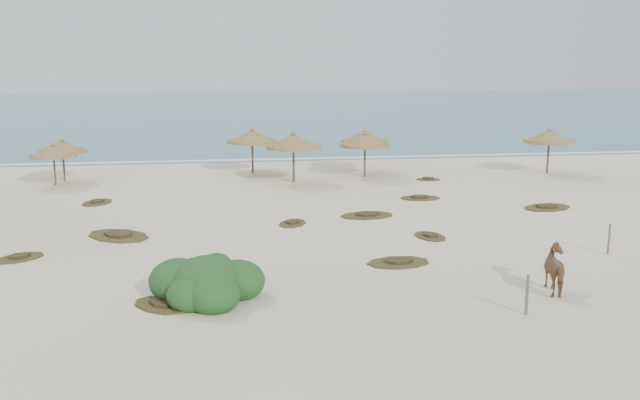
# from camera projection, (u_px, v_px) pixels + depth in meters

# --- Properties ---
(ground) EXTENTS (160.00, 160.00, 0.00)m
(ground) POSITION_uv_depth(u_px,v_px,m) (314.00, 260.00, 26.16)
(ground) COLOR #F4E3C8
(ground) RESTS_ON ground
(ocean) EXTENTS (200.00, 100.00, 0.01)m
(ocean) POSITION_uv_depth(u_px,v_px,m) (240.00, 110.00, 98.89)
(ocean) COLOR #2B5D81
(ocean) RESTS_ON ground
(foam_line) EXTENTS (70.00, 0.60, 0.01)m
(foam_line) POSITION_uv_depth(u_px,v_px,m) (265.00, 160.00, 51.37)
(foam_line) COLOR white
(foam_line) RESTS_ON ground
(palapa_0) EXTENTS (3.08, 3.08, 2.53)m
(palapa_0) POSITION_uv_depth(u_px,v_px,m) (53.00, 152.00, 40.87)
(palapa_0) COLOR brown
(palapa_0) RESTS_ON ground
(palapa_1) EXTENTS (3.20, 3.20, 2.65)m
(palapa_1) POSITION_uv_depth(u_px,v_px,m) (63.00, 147.00, 42.09)
(palapa_1) COLOR brown
(palapa_1) RESTS_ON ground
(palapa_2) EXTENTS (4.24, 4.24, 3.00)m
(palapa_2) POSITION_uv_depth(u_px,v_px,m) (252.00, 137.00, 45.00)
(palapa_2) COLOR brown
(palapa_2) RESTS_ON ground
(palapa_3) EXTENTS (3.46, 3.46, 3.09)m
(palapa_3) POSITION_uv_depth(u_px,v_px,m) (293.00, 142.00, 41.72)
(palapa_3) COLOR brown
(palapa_3) RESTS_ON ground
(palapa_4) EXTENTS (4.06, 4.06, 2.88)m
(palapa_4) POSITION_uv_depth(u_px,v_px,m) (365.00, 141.00, 43.68)
(palapa_4) COLOR brown
(palapa_4) RESTS_ON ground
(palapa_5) EXTENTS (3.80, 3.80, 2.87)m
(palapa_5) POSITION_uv_depth(u_px,v_px,m) (365.00, 137.00, 45.65)
(palapa_5) COLOR brown
(palapa_5) RESTS_ON ground
(palapa_6) EXTENTS (3.95, 3.95, 2.99)m
(palapa_6) POSITION_uv_depth(u_px,v_px,m) (549.00, 137.00, 45.02)
(palapa_6) COLOR brown
(palapa_6) RESTS_ON ground
(horse) EXTENTS (1.04, 1.84, 1.48)m
(horse) POSITION_uv_depth(u_px,v_px,m) (558.00, 270.00, 22.42)
(horse) COLOR #8D6140
(horse) RESTS_ON ground
(fence_post_near) EXTENTS (0.12, 0.12, 1.20)m
(fence_post_near) POSITION_uv_depth(u_px,v_px,m) (527.00, 295.00, 20.50)
(fence_post_near) COLOR #665E4D
(fence_post_near) RESTS_ON ground
(fence_post_far) EXTENTS (0.10, 0.10, 1.18)m
(fence_post_far) POSITION_uv_depth(u_px,v_px,m) (609.00, 239.00, 26.80)
(fence_post_far) COLOR #665E4D
(fence_post_far) RESTS_ON ground
(bush) EXTENTS (3.59, 3.16, 1.61)m
(bush) POSITION_uv_depth(u_px,v_px,m) (207.00, 283.00, 21.77)
(bush) COLOR #255223
(bush) RESTS_ON ground
(scrub_0) EXTENTS (2.21, 2.11, 0.16)m
(scrub_0) POSITION_uv_depth(u_px,v_px,m) (19.00, 257.00, 26.29)
(scrub_0) COLOR #4E4222
(scrub_0) RESTS_ON ground
(scrub_1) EXTENTS (3.53, 3.48, 0.16)m
(scrub_1) POSITION_uv_depth(u_px,v_px,m) (118.00, 235.00, 29.51)
(scrub_1) COLOR #4E4222
(scrub_1) RESTS_ON ground
(scrub_2) EXTENTS (1.75, 2.04, 0.16)m
(scrub_2) POSITION_uv_depth(u_px,v_px,m) (292.00, 223.00, 31.70)
(scrub_2) COLOR #4E4222
(scrub_2) RESTS_ON ground
(scrub_3) EXTENTS (2.80, 2.04, 0.16)m
(scrub_3) POSITION_uv_depth(u_px,v_px,m) (367.00, 215.00, 33.26)
(scrub_3) COLOR #4E4222
(scrub_3) RESTS_ON ground
(scrub_4) EXTENTS (1.48, 1.95, 0.16)m
(scrub_4) POSITION_uv_depth(u_px,v_px,m) (430.00, 236.00, 29.40)
(scrub_4) COLOR #4E4222
(scrub_4) RESTS_ON ground
(scrub_5) EXTENTS (3.07, 2.54, 0.16)m
(scrub_5) POSITION_uv_depth(u_px,v_px,m) (547.00, 207.00, 35.02)
(scrub_5) COLOR #4E4222
(scrub_5) RESTS_ON ground
(scrub_6) EXTENTS (1.92, 2.35, 0.16)m
(scrub_6) POSITION_uv_depth(u_px,v_px,m) (97.00, 202.00, 36.19)
(scrub_6) COLOR #4E4222
(scrub_6) RESTS_ON ground
(scrub_7) EXTENTS (2.24, 1.54, 0.16)m
(scrub_7) POSITION_uv_depth(u_px,v_px,m) (420.00, 198.00, 37.34)
(scrub_7) COLOR #4E4222
(scrub_7) RESTS_ON ground
(scrub_9) EXTENTS (2.54, 1.83, 0.16)m
(scrub_9) POSITION_uv_depth(u_px,v_px,m) (398.00, 262.00, 25.70)
(scrub_9) COLOR #4E4222
(scrub_9) RESTS_ON ground
(scrub_10) EXTENTS (1.64, 1.26, 0.16)m
(scrub_10) POSITION_uv_depth(u_px,v_px,m) (428.00, 179.00, 42.97)
(scrub_10) COLOR #4E4222
(scrub_10) RESTS_ON ground
(scrub_11) EXTENTS (2.40, 2.36, 0.16)m
(scrub_11) POSITION_uv_depth(u_px,v_px,m) (163.00, 304.00, 21.31)
(scrub_11) COLOR #4E4222
(scrub_11) RESTS_ON ground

